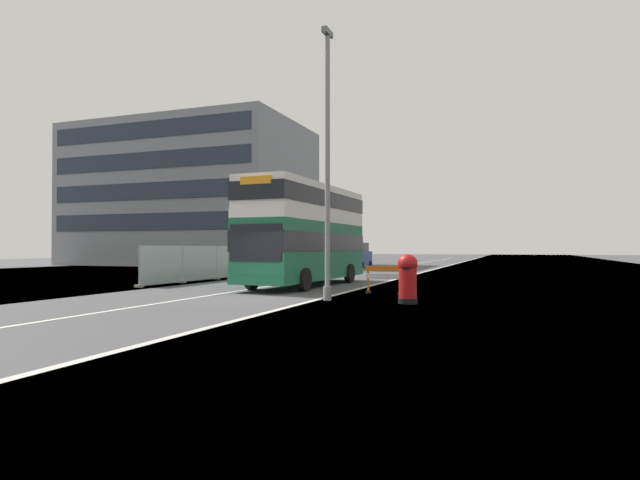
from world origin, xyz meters
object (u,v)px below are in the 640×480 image
Objects in this scene: double_decker_bus at (306,233)px; roadworks_barrier at (384,277)px; lamppost_foreground at (327,171)px; red_pillar_postbox at (408,276)px; car_oncoming_near at (334,259)px; car_receding_mid at (357,256)px.

double_decker_bus reaches higher than roadworks_barrier.
lamppost_foreground is 5.81× the size of red_pillar_postbox.
lamppost_foreground is at bearing -62.27° from double_decker_bus.
lamppost_foreground reaches higher than roadworks_barrier.
red_pillar_postbox is at bearing -46.11° from double_decker_bus.
roadworks_barrier is 21.22m from car_oncoming_near.
double_decker_bus is 2.33× the size of car_receding_mid.
roadworks_barrier is at bearing 69.95° from lamppost_foreground.
car_receding_mid is at bearing 108.68° from roadworks_barrier.
red_pillar_postbox is at bearing -70.51° from car_receding_mid.
car_oncoming_near is at bearing 104.24° from double_decker_bus.
lamppost_foreground is 31.38m from car_receding_mid.
car_oncoming_near reaches higher than red_pillar_postbox.
double_decker_bus is at bearing 133.89° from red_pillar_postbox.
red_pillar_postbox is 0.39× the size of car_oncoming_near.
red_pillar_postbox is at bearing -0.15° from lamppost_foreground.
car_oncoming_near is (-8.75, 19.33, 0.29)m from roadworks_barrier.
red_pillar_postbox is 0.37× the size of car_receding_mid.
red_pillar_postbox is at bearing -65.45° from car_oncoming_near.
double_decker_bus is 1.09× the size of lamppost_foreground.
lamppost_foreground is at bearing -110.05° from roadworks_barrier.
car_oncoming_near is (-7.52, 22.69, -3.58)m from lamppost_foreground.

